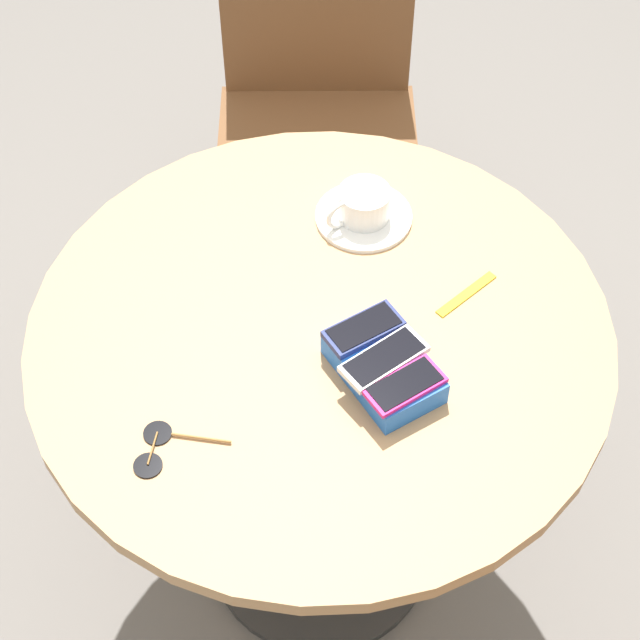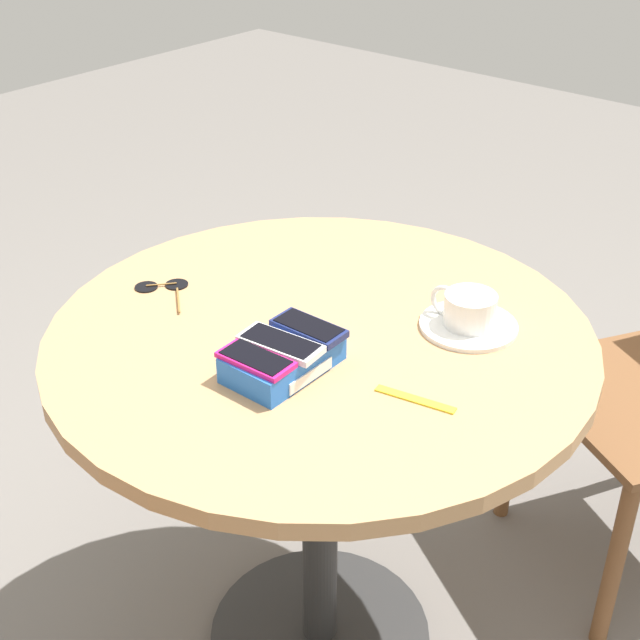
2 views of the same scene
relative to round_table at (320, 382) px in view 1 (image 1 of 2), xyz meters
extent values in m
plane|color=slate|center=(0.00, 0.00, -0.62)|extent=(8.00, 8.00, 0.00)
cylinder|color=#2D2D2D|center=(0.00, 0.00, -0.61)|extent=(0.46, 0.46, 0.02)
cylinder|color=#2D2D2D|center=(0.00, 0.00, -0.24)|extent=(0.07, 0.07, 0.71)
cylinder|color=tan|center=(0.00, 0.00, 0.13)|extent=(0.93, 0.93, 0.03)
cube|color=blue|center=(-0.13, -0.03, 0.17)|extent=(0.18, 0.11, 0.04)
cube|color=white|center=(-0.13, -0.09, 0.16)|extent=(0.10, 0.00, 0.02)
cube|color=#D11975|center=(-0.19, -0.03, 0.20)|extent=(0.06, 0.12, 0.01)
cube|color=black|center=(-0.19, -0.03, 0.20)|extent=(0.05, 0.11, 0.00)
cube|color=silver|center=(-0.13, -0.03, 0.20)|extent=(0.07, 0.14, 0.01)
cube|color=black|center=(-0.13, -0.03, 0.20)|extent=(0.06, 0.13, 0.00)
cube|color=navy|center=(-0.07, -0.04, 0.20)|extent=(0.06, 0.12, 0.01)
cube|color=black|center=(-0.07, -0.04, 0.20)|extent=(0.05, 0.11, 0.00)
cylinder|color=white|center=(0.17, -0.19, 0.15)|extent=(0.17, 0.17, 0.01)
cylinder|color=white|center=(0.17, -0.19, 0.18)|extent=(0.09, 0.09, 0.06)
cylinder|color=brown|center=(0.17, -0.19, 0.20)|extent=(0.08, 0.08, 0.00)
torus|color=white|center=(0.17, -0.14, 0.18)|extent=(0.01, 0.06, 0.06)
cube|color=yellow|center=(-0.06, -0.24, 0.15)|extent=(0.04, 0.13, 0.00)
cylinder|color=black|center=(-0.09, 0.34, 0.15)|extent=(0.04, 0.04, 0.00)
cylinder|color=black|center=(-0.05, 0.31, 0.15)|extent=(0.04, 0.04, 0.00)
cylinder|color=olive|center=(-0.07, 0.32, 0.15)|extent=(0.04, 0.04, 0.00)
cylinder|color=olive|center=(-0.09, 0.25, 0.15)|extent=(0.06, 0.07, 0.00)
cube|color=brown|center=(0.66, -0.38, -0.18)|extent=(0.62, 0.62, 0.02)
cube|color=brown|center=(0.84, -0.49, 0.01)|extent=(0.23, 0.38, 0.35)
cylinder|color=brown|center=(0.58, -0.10, -0.40)|extent=(0.04, 0.04, 0.43)
cylinder|color=brown|center=(0.37, -0.45, -0.40)|extent=(0.04, 0.04, 0.43)
cylinder|color=brown|center=(0.94, -0.31, -0.40)|extent=(0.04, 0.04, 0.43)
cylinder|color=brown|center=(0.73, -0.66, -0.40)|extent=(0.04, 0.04, 0.43)
camera|label=1|loc=(-0.90, 0.53, 1.47)|focal=60.00mm
camera|label=2|loc=(-0.98, -0.83, 0.93)|focal=50.00mm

